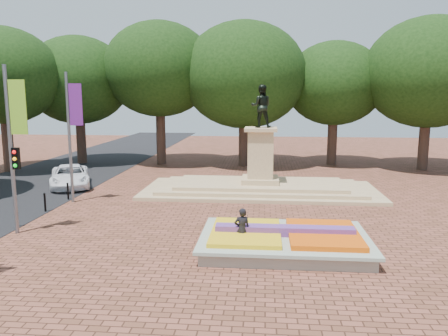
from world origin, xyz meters
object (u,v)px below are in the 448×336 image
Objects in this scene: van at (70,176)px; pedestrian at (242,229)px; flower_bed at (285,240)px; monument at (260,178)px.

pedestrian is at bearing -66.56° from van.
flower_bed is 0.45× the size of monument.
monument reaches higher than flower_bed.
flower_bed is 10.07m from monument.
pedestrian is (-1.61, -0.24, 0.44)m from flower_bed.
monument is (-1.03, 10.00, 0.50)m from flower_bed.
van is 15.71m from pedestrian.
pedestrian is (-0.59, -10.24, -0.07)m from monument.
pedestrian reaches higher than van.
monument is at bearing 95.87° from flower_bed.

